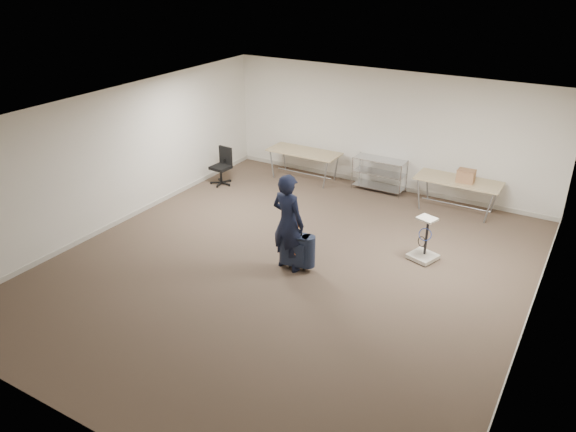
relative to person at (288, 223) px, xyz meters
The scene contains 10 objects.
ground 0.90m from the person, 56.99° to the left, with size 9.00×9.00×0.00m, color #4B382E.
room_shell 1.64m from the person, 89.37° to the left, with size 8.00×9.00×9.00m.
folding_table_left 4.40m from the person, 115.37° to the left, with size 1.80×0.75×0.73m.
folding_table_right 4.42m from the person, 64.27° to the left, with size 1.80×0.75×0.73m.
wire_shelf 4.25m from the person, 89.79° to the left, with size 1.22×0.47×0.80m.
person is the anchor object (origin of this frame).
suitcase 0.53m from the person, ahead, with size 0.46×0.31×1.16m.
office_chair 4.42m from the person, 142.16° to the left, with size 0.55×0.55×0.90m.
equipment_cart 2.61m from the person, 37.50° to the left, with size 0.58×0.58×0.84m.
cardboard_box 4.44m from the person, 62.30° to the left, with size 0.36×0.27×0.27m, color #A4884C.
Camera 1 is at (4.44, -7.58, 5.15)m, focal length 35.00 mm.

